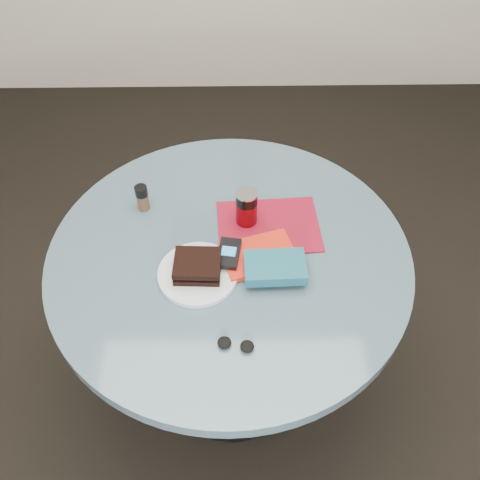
{
  "coord_description": "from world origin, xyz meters",
  "views": [
    {
      "loc": [
        0.02,
        -0.95,
        1.87
      ],
      "look_at": [
        0.03,
        0.0,
        0.8
      ],
      "focal_mm": 40.0,
      "sensor_mm": 36.0,
      "label": 1
    }
  ],
  "objects_px": {
    "mp3_player": "(229,253)",
    "headphones": "(236,344)",
    "table": "(230,288)",
    "pepper_grinder": "(142,198)",
    "magazine": "(269,226)",
    "sandwich": "(197,266)",
    "novel": "(275,267)",
    "plate": "(198,274)",
    "red_book": "(259,255)",
    "soda_can": "(247,208)"
  },
  "relations": [
    {
      "from": "plate",
      "to": "mp3_player",
      "type": "relative_size",
      "value": 1.98
    },
    {
      "from": "soda_can",
      "to": "mp3_player",
      "type": "height_order",
      "value": "soda_can"
    },
    {
      "from": "sandwich",
      "to": "magazine",
      "type": "relative_size",
      "value": 0.43
    },
    {
      "from": "sandwich",
      "to": "headphones",
      "type": "height_order",
      "value": "sandwich"
    },
    {
      "from": "pepper_grinder",
      "to": "sandwich",
      "type": "bearing_deg",
      "value": -56.01
    },
    {
      "from": "pepper_grinder",
      "to": "mp3_player",
      "type": "bearing_deg",
      "value": -39.12
    },
    {
      "from": "sandwich",
      "to": "red_book",
      "type": "distance_m",
      "value": 0.17
    },
    {
      "from": "magazine",
      "to": "headphones",
      "type": "height_order",
      "value": "headphones"
    },
    {
      "from": "sandwich",
      "to": "magazine",
      "type": "distance_m",
      "value": 0.26
    },
    {
      "from": "red_book",
      "to": "soda_can",
      "type": "bearing_deg",
      "value": 85.33
    },
    {
      "from": "table",
      "to": "mp3_player",
      "type": "xyz_separation_m",
      "value": [
        -0.0,
        -0.03,
        0.19
      ]
    },
    {
      "from": "soda_can",
      "to": "headphones",
      "type": "relative_size",
      "value": 1.22
    },
    {
      "from": "plate",
      "to": "red_book",
      "type": "xyz_separation_m",
      "value": [
        0.16,
        0.06,
        0.01
      ]
    },
    {
      "from": "soda_can",
      "to": "novel",
      "type": "xyz_separation_m",
      "value": [
        0.07,
        -0.2,
        -0.02
      ]
    },
    {
      "from": "table",
      "to": "red_book",
      "type": "xyz_separation_m",
      "value": [
        0.08,
        -0.02,
        0.18
      ]
    },
    {
      "from": "magazine",
      "to": "red_book",
      "type": "xyz_separation_m",
      "value": [
        -0.03,
        -0.12,
        0.01
      ]
    },
    {
      "from": "plate",
      "to": "soda_can",
      "type": "distance_m",
      "value": 0.24
    },
    {
      "from": "sandwich",
      "to": "novel",
      "type": "distance_m",
      "value": 0.2
    },
    {
      "from": "mp3_player",
      "to": "pepper_grinder",
      "type": "bearing_deg",
      "value": 140.88
    },
    {
      "from": "table",
      "to": "headphones",
      "type": "bearing_deg",
      "value": -87.04
    },
    {
      "from": "soda_can",
      "to": "sandwich",
      "type": "bearing_deg",
      "value": -124.94
    },
    {
      "from": "soda_can",
      "to": "magazine",
      "type": "distance_m",
      "value": 0.09
    },
    {
      "from": "table",
      "to": "soda_can",
      "type": "distance_m",
      "value": 0.25
    },
    {
      "from": "soda_can",
      "to": "novel",
      "type": "relative_size",
      "value": 0.72
    },
    {
      "from": "plate",
      "to": "headphones",
      "type": "relative_size",
      "value": 2.26
    },
    {
      "from": "soda_can",
      "to": "plate",
      "type": "bearing_deg",
      "value": -124.5
    },
    {
      "from": "headphones",
      "to": "magazine",
      "type": "bearing_deg",
      "value": 75.84
    },
    {
      "from": "mp3_player",
      "to": "headphones",
      "type": "xyz_separation_m",
      "value": [
        0.02,
        -0.27,
        -0.02
      ]
    },
    {
      "from": "pepper_grinder",
      "to": "headphones",
      "type": "height_order",
      "value": "pepper_grinder"
    },
    {
      "from": "red_book",
      "to": "headphones",
      "type": "relative_size",
      "value": 2.07
    },
    {
      "from": "sandwich",
      "to": "mp3_player",
      "type": "bearing_deg",
      "value": 29.65
    },
    {
      "from": "headphones",
      "to": "pepper_grinder",
      "type": "bearing_deg",
      "value": 119.55
    },
    {
      "from": "table",
      "to": "pepper_grinder",
      "type": "relative_size",
      "value": 11.93
    },
    {
      "from": "red_book",
      "to": "novel",
      "type": "height_order",
      "value": "novel"
    },
    {
      "from": "sandwich",
      "to": "mp3_player",
      "type": "relative_size",
      "value": 1.16
    },
    {
      "from": "pepper_grinder",
      "to": "table",
      "type": "bearing_deg",
      "value": -34.85
    },
    {
      "from": "sandwich",
      "to": "pepper_grinder",
      "type": "xyz_separation_m",
      "value": [
        -0.17,
        0.25,
        0.01
      ]
    },
    {
      "from": "plate",
      "to": "headphones",
      "type": "distance_m",
      "value": 0.24
    },
    {
      "from": "pepper_grinder",
      "to": "headphones",
      "type": "distance_m",
      "value": 0.54
    },
    {
      "from": "soda_can",
      "to": "red_book",
      "type": "xyz_separation_m",
      "value": [
        0.03,
        -0.14,
        -0.04
      ]
    },
    {
      "from": "red_book",
      "to": "sandwich",
      "type": "bearing_deg",
      "value": -178.82
    },
    {
      "from": "magazine",
      "to": "headphones",
      "type": "relative_size",
      "value": 3.07
    },
    {
      "from": "novel",
      "to": "mp3_player",
      "type": "bearing_deg",
      "value": 153.51
    },
    {
      "from": "pepper_grinder",
      "to": "red_book",
      "type": "xyz_separation_m",
      "value": [
        0.33,
        -0.2,
        -0.03
      ]
    },
    {
      "from": "plate",
      "to": "novel",
      "type": "distance_m",
      "value": 0.2
    },
    {
      "from": "sandwich",
      "to": "headphones",
      "type": "xyz_separation_m",
      "value": [
        0.1,
        -0.22,
        -0.03
      ]
    },
    {
      "from": "table",
      "to": "magazine",
      "type": "relative_size",
      "value": 3.47
    },
    {
      "from": "table",
      "to": "plate",
      "type": "distance_m",
      "value": 0.2
    },
    {
      "from": "novel",
      "to": "headphones",
      "type": "bearing_deg",
      "value": -118.19
    },
    {
      "from": "novel",
      "to": "plate",
      "type": "bearing_deg",
      "value": 176.73
    }
  ]
}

